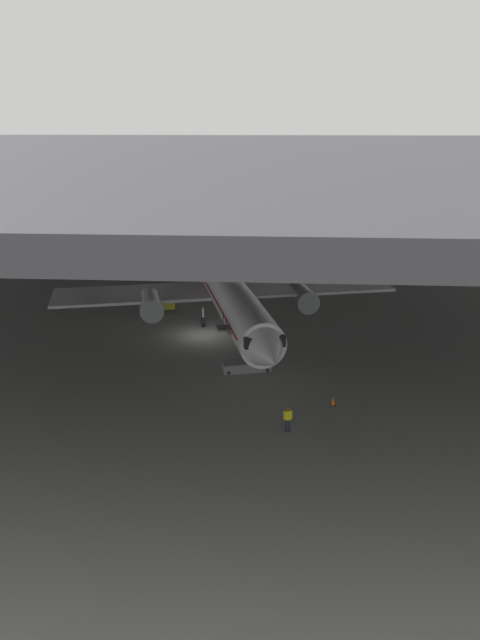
# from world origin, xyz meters

# --- Properties ---
(ground_plane) EXTENTS (110.00, 110.00, 0.00)m
(ground_plane) POSITION_xyz_m (0.00, 0.00, 0.00)
(ground_plane) COLOR gray
(hangar_structure) EXTENTS (121.00, 99.00, 15.16)m
(hangar_structure) POSITION_xyz_m (-0.06, 13.77, 14.53)
(hangar_structure) COLOR #4C4F54
(hangar_structure) RESTS_ON ground_plane
(airplane_main) EXTENTS (31.42, 31.92, 10.30)m
(airplane_main) POSITION_xyz_m (2.34, 1.21, 3.23)
(airplane_main) COLOR white
(airplane_main) RESTS_ON ground_plane
(boarding_stairs) EXTENTS (4.18, 2.35, 4.42)m
(boarding_stairs) POSITION_xyz_m (4.12, -7.64, 0.71)
(boarding_stairs) COLOR slate
(boarding_stairs) RESTS_ON ground_plane
(crew_worker_near_nose) EXTENTS (0.54, 0.29, 1.63)m
(crew_worker_near_nose) POSITION_xyz_m (7.22, -17.25, 0.93)
(crew_worker_near_nose) COLOR #232838
(crew_worker_near_nose) RESTS_ON ground_plane
(crew_worker_by_stairs) EXTENTS (0.40, 0.45, 1.75)m
(crew_worker_by_stairs) POSITION_xyz_m (6.61, -5.76, 1.01)
(crew_worker_by_stairs) COLOR #232838
(crew_worker_by_stairs) RESTS_ON ground_plane
(airplane_distant) EXTENTS (33.56, 33.08, 10.77)m
(airplane_distant) POSITION_xyz_m (-23.45, 41.12, 3.32)
(airplane_distant) COLOR white
(airplane_distant) RESTS_ON ground_plane
(traffic_cone_orange) EXTENTS (0.36, 0.36, 0.60)m
(traffic_cone_orange) POSITION_xyz_m (10.22, -13.35, 0.29)
(traffic_cone_orange) COLOR black
(traffic_cone_orange) RESTS_ON ground_plane
(baggage_tug) EXTENTS (1.83, 2.46, 0.90)m
(baggage_tug) POSITION_xyz_m (-4.52, 7.77, 0.53)
(baggage_tug) COLOR yellow
(baggage_tug) RESTS_ON ground_plane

